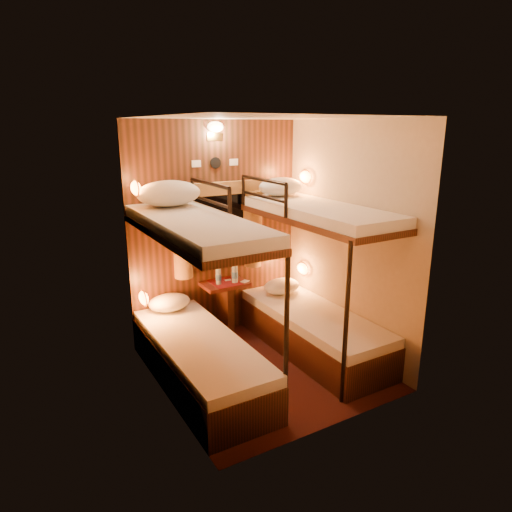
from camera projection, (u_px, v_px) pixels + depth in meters
floor at (264, 368)px, 4.55m from camera, size 2.10×2.10×0.00m
ceiling at (265, 117)px, 3.89m from camera, size 2.10×2.10×0.00m
wall_back at (216, 231)px, 5.09m from camera, size 2.40×0.00×2.40m
wall_front at (338, 285)px, 3.35m from camera, size 2.40×0.00×2.40m
wall_left at (160, 269)px, 3.74m from camera, size 0.00×2.40×2.40m
wall_right at (347, 240)px, 4.70m from camera, size 0.00×2.40×2.40m
back_panel at (216, 231)px, 5.08m from camera, size 2.00×0.03×2.40m
bunk_left at (199, 328)px, 4.14m from camera, size 0.72×1.90×1.82m
bunk_right at (314, 302)px, 4.77m from camera, size 0.72×1.90×1.82m
window at (218, 233)px, 5.06m from camera, size 1.00×0.12×0.79m
curtains at (219, 227)px, 5.01m from camera, size 1.10×0.22×1.00m
back_fixtures at (215, 134)px, 4.77m from camera, size 0.54×0.09×0.48m
reading_lamps at (230, 234)px, 4.79m from camera, size 2.00×0.20×1.25m
table at (225, 302)px, 5.14m from camera, size 0.50×0.34×0.66m
bottle_left at (218, 276)px, 4.99m from camera, size 0.06×0.06×0.22m
bottle_right at (235, 274)px, 5.05m from camera, size 0.07×0.07×0.24m
sachet_a at (245, 281)px, 5.11m from camera, size 0.11×0.10×0.01m
sachet_b at (228, 280)px, 5.15m from camera, size 0.08×0.06×0.01m
pillow_lower_left at (169, 302)px, 4.79m from camera, size 0.44×0.32×0.17m
pillow_lower_right at (282, 286)px, 5.28m from camera, size 0.44×0.32×0.17m
pillow_upper_left at (169, 193)px, 4.34m from camera, size 0.62×0.44×0.24m
pillow_upper_right at (281, 187)px, 5.01m from camera, size 0.51×0.36×0.20m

